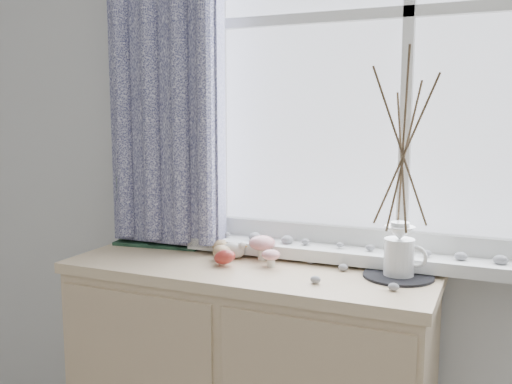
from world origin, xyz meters
TOP-DOWN VIEW (x-y plane):
  - botanical_book at (-0.57, 1.85)m, footprint 0.40×0.18m
  - toadstool_cluster at (-0.12, 1.82)m, footprint 0.14×0.15m
  - wooden_eggs at (-0.26, 1.78)m, footprint 0.14×0.18m
  - songbird_figurine at (-0.24, 1.82)m, footprint 0.12×0.07m
  - crocheted_doily at (0.32, 1.81)m, footprint 0.21×0.21m
  - twig_pitcher at (0.32, 1.81)m, footprint 0.28×0.28m
  - sideboard_pebbles at (0.15, 1.75)m, footprint 0.33×0.23m

SIDE VIEW (x-z plane):
  - crocheted_doily at x=0.32m, z-range 0.85..0.86m
  - sideboard_pebbles at x=0.15m, z-range 0.85..0.87m
  - wooden_eggs at x=-0.26m, z-range 0.84..0.92m
  - songbird_figurine at x=-0.24m, z-range 0.85..0.91m
  - toadstool_cluster at x=-0.12m, z-range 0.86..0.94m
  - botanical_book at x=-0.57m, z-range 0.85..1.12m
  - twig_pitcher at x=0.32m, z-range 0.90..1.58m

